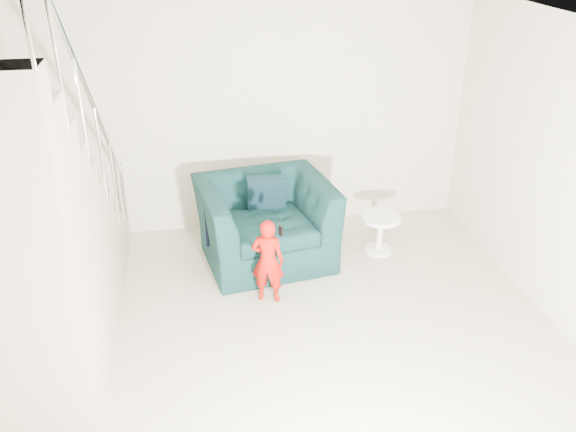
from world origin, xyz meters
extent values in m
plane|color=tan|center=(0.00, 0.00, 0.00)|extent=(5.50, 5.50, 0.00)
plane|color=silver|center=(0.00, 0.00, 2.70)|extent=(5.50, 5.50, 0.00)
plane|color=#BCB599|center=(0.00, 2.75, 1.35)|extent=(5.00, 0.00, 5.00)
imported|color=black|center=(0.02, 1.90, 0.44)|extent=(1.54, 1.40, 0.89)
imported|color=#940B04|center=(-0.07, 1.09, 0.44)|extent=(0.37, 0.29, 0.87)
cylinder|color=white|center=(1.30, 1.83, 0.42)|extent=(0.44, 0.44, 0.04)
cylinder|color=white|center=(1.30, 1.83, 0.20)|extent=(0.07, 0.07, 0.40)
cylinder|color=white|center=(1.30, 1.83, 0.02)|extent=(0.31, 0.31, 0.03)
cube|color=#ADA089|center=(-2.00, 2.35, 0.14)|extent=(1.00, 0.30, 0.27)
cube|color=#ADA089|center=(-2.00, 2.05, 0.27)|extent=(1.00, 0.30, 0.54)
cube|color=#ADA089|center=(-2.00, 1.75, 0.41)|extent=(1.00, 0.30, 0.81)
cube|color=#ADA089|center=(-2.00, 1.45, 0.54)|extent=(1.00, 0.30, 1.08)
cube|color=#ADA089|center=(-2.00, 1.15, 0.68)|extent=(1.00, 0.30, 1.35)
cube|color=#ADA089|center=(-2.00, 0.85, 0.81)|extent=(1.00, 0.30, 1.62)
cube|color=#ADA089|center=(-2.00, 0.55, 0.95)|extent=(1.00, 0.30, 1.89)
cube|color=#ADA089|center=(-2.00, 0.25, 1.08)|extent=(1.00, 0.30, 2.16)
cube|color=#ADA089|center=(-2.00, -0.05, 1.22)|extent=(1.00, 0.30, 2.43)
cylinder|color=silver|center=(-1.50, 1.00, 2.25)|extent=(0.04, 3.03, 2.73)
cylinder|color=silver|center=(-1.50, 2.50, 0.50)|extent=(0.04, 0.04, 1.00)
cube|color=black|center=(0.06, 2.11, 0.69)|extent=(0.43, 0.20, 0.42)
cube|color=black|center=(-0.61, 1.91, 0.56)|extent=(0.04, 0.44, 0.50)
cube|color=black|center=(0.06, 1.08, 0.76)|extent=(0.04, 0.05, 0.10)
camera|label=1|loc=(-0.71, -3.92, 3.46)|focal=38.00mm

